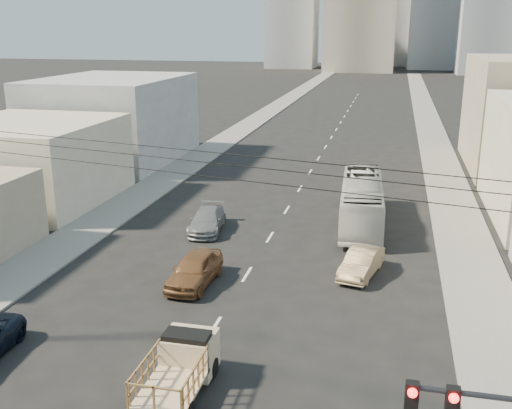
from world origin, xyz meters
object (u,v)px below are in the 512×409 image
at_px(city_bus, 362,201).
at_px(flatbed_pickup, 179,365).
at_px(sedan_grey, 207,220).
at_px(sedan_brown, 194,269).
at_px(sedan_tan, 361,263).

bearing_deg(city_bus, flatbed_pickup, -107.04).
bearing_deg(sedan_grey, flatbed_pickup, -83.29).
distance_m(city_bus, sedan_grey, 10.27).
relative_size(sedan_brown, sedan_tan, 1.13).
xyz_separation_m(flatbed_pickup, sedan_tan, (5.69, 12.18, -0.41)).
distance_m(flatbed_pickup, sedan_grey, 17.78).
height_order(city_bus, sedan_grey, city_bus).
distance_m(sedan_brown, sedan_grey, 8.35).
distance_m(flatbed_pickup, sedan_brown, 9.44).
height_order(city_bus, sedan_brown, city_bus).
distance_m(city_bus, sedan_tan, 8.76).
bearing_deg(sedan_tan, sedan_grey, 166.64).
bearing_deg(sedan_grey, sedan_brown, -84.52).
relative_size(flatbed_pickup, sedan_tan, 1.06).
height_order(flatbed_pickup, sedan_tan, flatbed_pickup).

